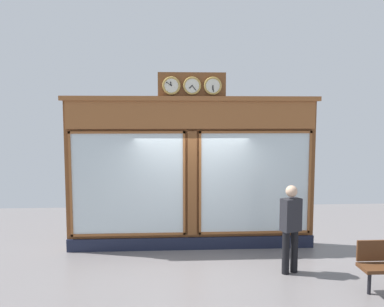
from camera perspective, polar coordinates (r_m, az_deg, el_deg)
shop_facade at (r=8.63m, az=-0.05°, el=-2.81°), size 5.63×0.42×3.92m
pedestrian at (r=7.62m, az=14.38°, el=-10.22°), size 0.42×0.34×1.69m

